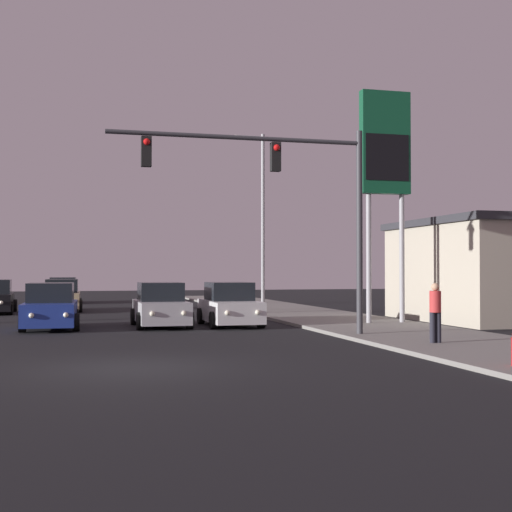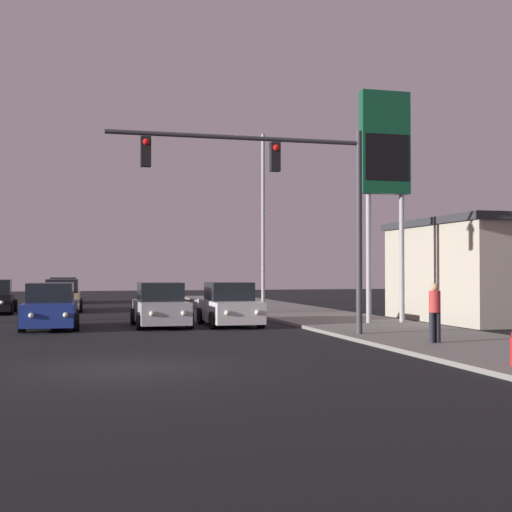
# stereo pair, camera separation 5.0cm
# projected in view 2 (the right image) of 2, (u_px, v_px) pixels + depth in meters

# --- Properties ---
(ground_plane) EXTENTS (120.00, 120.00, 0.00)m
(ground_plane) POSITION_uv_depth(u_px,v_px,m) (129.00, 368.00, 15.65)
(ground_plane) COLOR black
(sidewalk_right) EXTENTS (5.00, 60.00, 0.12)m
(sidewalk_right) POSITION_uv_depth(u_px,v_px,m) (356.00, 324.00, 27.71)
(sidewalk_right) COLOR gray
(sidewalk_right) RESTS_ON ground
(car_white) EXTENTS (2.04, 4.31, 1.68)m
(car_white) POSITION_uv_depth(u_px,v_px,m) (229.00, 306.00, 27.52)
(car_white) COLOR silver
(car_white) RESTS_ON ground
(car_grey) EXTENTS (2.04, 4.34, 1.68)m
(car_grey) POSITION_uv_depth(u_px,v_px,m) (64.00, 291.00, 46.59)
(car_grey) COLOR slate
(car_grey) RESTS_ON ground
(car_silver) EXTENTS (2.04, 4.32, 1.68)m
(car_silver) POSITION_uv_depth(u_px,v_px,m) (161.00, 307.00, 27.08)
(car_silver) COLOR #B7B7BC
(car_silver) RESTS_ON ground
(car_tan) EXTENTS (2.04, 4.33, 1.68)m
(car_tan) POSITION_uv_depth(u_px,v_px,m) (62.00, 297.00, 37.19)
(car_tan) COLOR tan
(car_tan) RESTS_ON ground
(car_blue) EXTENTS (2.04, 4.34, 1.68)m
(car_blue) POSITION_uv_depth(u_px,v_px,m) (50.00, 308.00, 26.08)
(car_blue) COLOR navy
(car_blue) RESTS_ON ground
(traffic_light_mast) EXTENTS (8.09, 0.36, 6.50)m
(traffic_light_mast) POSITION_uv_depth(u_px,v_px,m) (289.00, 186.00, 22.22)
(traffic_light_mast) COLOR #38383D
(traffic_light_mast) RESTS_ON sidewalk_right
(street_lamp) EXTENTS (1.74, 0.24, 9.00)m
(street_lamp) POSITION_uv_depth(u_px,v_px,m) (261.00, 212.00, 36.36)
(street_lamp) COLOR #99999E
(street_lamp) RESTS_ON sidewalk_right
(gas_station_sign) EXTENTS (2.00, 0.42, 9.00)m
(gas_station_sign) POSITION_uv_depth(u_px,v_px,m) (385.00, 155.00, 27.71)
(gas_station_sign) COLOR #99999E
(gas_station_sign) RESTS_ON sidewalk_right
(pedestrian_on_sidewalk) EXTENTS (0.34, 0.32, 1.67)m
(pedestrian_on_sidewalk) POSITION_uv_depth(u_px,v_px,m) (435.00, 310.00, 19.90)
(pedestrian_on_sidewalk) COLOR #23232D
(pedestrian_on_sidewalk) RESTS_ON sidewalk_right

